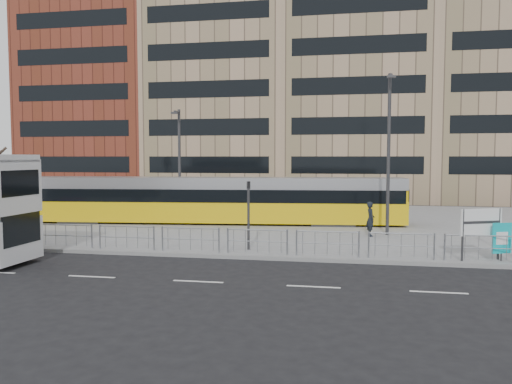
% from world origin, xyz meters
% --- Properties ---
extents(ground, '(120.00, 120.00, 0.00)m').
position_xyz_m(ground, '(0.00, 0.00, 0.00)').
color(ground, black).
rests_on(ground, ground).
extents(plaza, '(64.00, 24.00, 0.15)m').
position_xyz_m(plaza, '(0.00, 12.00, 0.07)').
color(plaza, gray).
rests_on(plaza, ground).
extents(kerb, '(64.00, 0.25, 0.17)m').
position_xyz_m(kerb, '(0.00, 0.05, 0.07)').
color(kerb, gray).
rests_on(kerb, ground).
extents(building_row, '(70.40, 18.40, 31.20)m').
position_xyz_m(building_row, '(1.55, 34.27, 12.91)').
color(building_row, maroon).
rests_on(building_row, ground).
extents(pedestrian_barrier, '(32.07, 0.07, 1.10)m').
position_xyz_m(pedestrian_barrier, '(2.00, 0.50, 0.98)').
color(pedestrian_barrier, '#919399').
rests_on(pedestrian_barrier, plaza).
extents(road_markings, '(62.00, 0.12, 0.01)m').
position_xyz_m(road_markings, '(1.00, -4.00, 0.01)').
color(road_markings, white).
rests_on(road_markings, ground).
extents(tram, '(24.80, 4.70, 2.91)m').
position_xyz_m(tram, '(-5.65, 9.89, 1.61)').
color(tram, '#E1B80C').
rests_on(tram, plaza).
extents(station_sign, '(1.72, 0.75, 2.10)m').
position_xyz_m(station_sign, '(8.44, 0.80, 1.61)').
color(station_sign, '#2D2D30').
rests_on(station_sign, plaza).
extents(ad_panel, '(0.80, 0.34, 1.55)m').
position_xyz_m(ad_panel, '(9.24, 0.79, 1.05)').
color(ad_panel, '#2D2D30').
rests_on(ad_panel, plaza).
extents(pedestrian, '(0.56, 0.74, 1.83)m').
position_xyz_m(pedestrian, '(4.36, 6.35, 1.07)').
color(pedestrian, black).
rests_on(pedestrian, plaza).
extents(traffic_light_west, '(0.22, 0.24, 3.10)m').
position_xyz_m(traffic_light_west, '(-1.27, 1.46, 2.12)').
color(traffic_light_west, '#2D2D30').
rests_on(traffic_light_west, plaza).
extents(lamp_post_west, '(0.45, 1.04, 7.29)m').
position_xyz_m(lamp_post_west, '(-7.74, 10.93, 4.16)').
color(lamp_post_west, '#2D2D30').
rests_on(lamp_post_west, plaza).
extents(lamp_post_east, '(0.45, 1.04, 8.59)m').
position_xyz_m(lamp_post_east, '(5.28, 6.95, 4.82)').
color(lamp_post_east, '#2D2D30').
rests_on(lamp_post_east, plaza).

